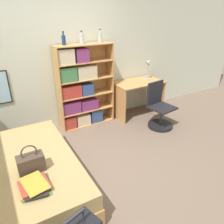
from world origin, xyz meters
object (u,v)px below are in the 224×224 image
at_px(handbag, 31,163).
at_px(bookcase, 80,90).
at_px(bed, 36,173).
at_px(bottle_green, 64,40).
at_px(bottle_brown, 82,39).
at_px(bottle_clear, 100,37).
at_px(desk_lamp, 148,65).
at_px(desk, 138,92).
at_px(book_stack_on_bed, 35,186).
at_px(desk_chair, 159,113).

height_order(handbag, bookcase, bookcase).
distance_m(bed, bottle_green, 2.21).
height_order(bottle_brown, bottle_clear, bottle_clear).
bearing_deg(handbag, bed, 76.76).
distance_m(bottle_green, desk_lamp, 1.88).
distance_m(bottle_clear, desk, 1.43).
distance_m(bookcase, bottle_green, 0.95).
distance_m(bottle_green, bottle_clear, 0.69).
distance_m(bottle_clear, desk_lamp, 1.26).
bearing_deg(bookcase, book_stack_on_bed, -124.35).
distance_m(bed, bottle_clear, 2.58).
relative_size(bottle_clear, desk_chair, 0.27).
relative_size(bed, handbag, 5.54).
distance_m(book_stack_on_bed, desk_lamp, 3.39).
bearing_deg(bottle_green, bed, -125.30).
height_order(book_stack_on_bed, bookcase, bookcase).
bearing_deg(desk_lamp, bookcase, 176.75).
distance_m(book_stack_on_bed, desk, 3.07).
bearing_deg(bottle_clear, bookcase, -179.40).
height_order(book_stack_on_bed, bottle_clear, bottle_clear).
xyz_separation_m(handbag, desk, (2.51, 1.42, -0.06)).
relative_size(bed, bottle_green, 8.32).
bearing_deg(desk_chair, bookcase, 147.92).
bearing_deg(bottle_green, desk_lamp, -3.55).
height_order(bed, bookcase, bookcase).
bearing_deg(desk, desk_chair, -85.79).
bearing_deg(book_stack_on_bed, bottle_clear, 47.12).
bearing_deg(desk, book_stack_on_bed, -145.97).
bearing_deg(bed, bottle_brown, 46.37).
height_order(desk, desk_lamp, desk_lamp).
bearing_deg(bottle_green, handbag, -122.67).
distance_m(bookcase, bottle_clear, 1.04).
relative_size(handbag, bottle_green, 1.50).
height_order(handbag, desk_lamp, desk_lamp).
bearing_deg(book_stack_on_bed, bottle_brown, 53.77).
bearing_deg(desk_lamp, handbag, -152.12).
bearing_deg(bed, bottle_clear, 39.18).
bearing_deg(bookcase, desk, -6.75).
bearing_deg(bottle_clear, handbag, -137.34).
relative_size(book_stack_on_bed, desk_lamp, 0.86).
relative_size(desk_lamp, desk_chair, 0.51).
xyz_separation_m(book_stack_on_bed, bottle_brown, (1.38, 1.88, 1.17)).
bearing_deg(desk_chair, book_stack_on_bed, -158.11).
height_order(bookcase, desk, bookcase).
bearing_deg(bottle_green, bookcase, -5.62).
height_order(handbag, bottle_brown, bottle_brown).
distance_m(bottle_brown, desk, 1.65).
distance_m(book_stack_on_bed, desk_chair, 2.80).
bearing_deg(handbag, bottle_brown, 49.59).
bearing_deg(bookcase, bed, -131.58).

